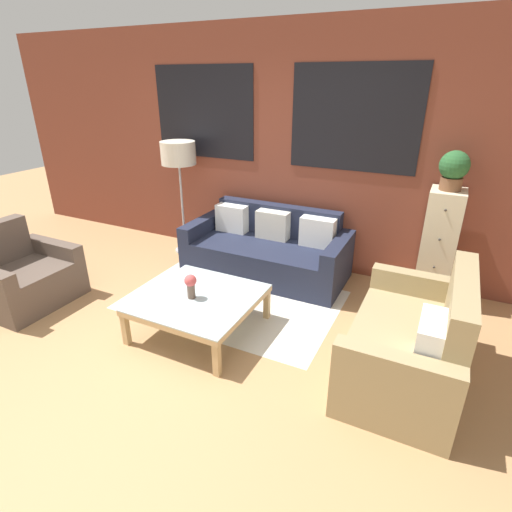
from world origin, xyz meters
The scene contains 11 objects.
ground_plane centered at (0.00, 0.00, 0.00)m, with size 16.00×16.00×0.00m, color #AD7F51.
wall_back_brick centered at (0.00, 2.44, 1.41)m, with size 8.40×0.09×2.80m.
rug centered at (0.11, 1.17, 0.00)m, with size 2.20×1.47×0.00m.
couch_dark centered at (0.16, 1.95, 0.29)m, with size 1.91×0.88×0.78m.
settee_vintage centered at (1.95, 0.73, 0.31)m, with size 0.80×1.41×0.92m.
armchair_corner centered at (-1.86, 0.19, 0.28)m, with size 0.80×0.90×0.84m.
coffee_table centered at (0.11, 0.55, 0.32)m, with size 1.02×1.02×0.36m.
floor_lamp centered at (-1.15, 2.07, 1.29)m, with size 0.44×0.44×1.48m.
drawer_cabinet centered at (2.00, 2.17, 0.60)m, with size 0.33×0.40×1.20m.
potted_plant centered at (2.00, 2.17, 1.40)m, with size 0.28×0.28×0.38m.
flower_vase centered at (0.06, 0.50, 0.50)m, with size 0.11×0.11×0.23m.
Camera 1 is at (1.99, -2.08, 2.19)m, focal length 28.00 mm.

